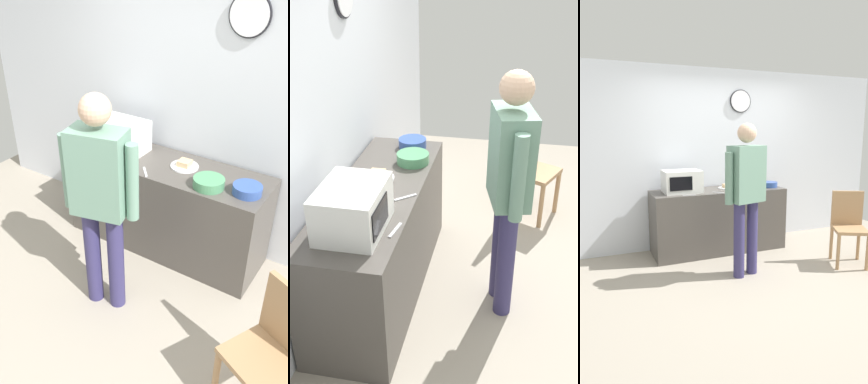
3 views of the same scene
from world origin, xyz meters
The scene contains 11 objects.
ground_plane centered at (0.00, 0.00, 0.00)m, with size 6.00×6.00×0.00m, color #9E9384.
back_wall centered at (0.00, 1.60, 1.30)m, with size 5.40×0.13×2.60m.
kitchen_counter centered at (-0.21, 1.22, 0.45)m, with size 1.89×0.62×0.89m, color #4C4742.
microwave centered at (-0.74, 1.21, 1.04)m, with size 0.50×0.39×0.30m.
sandwich_plate centered at (-0.06, 1.26, 0.91)m, with size 0.25×0.25×0.07m.
salad_bowl centered at (0.27, 1.07, 0.93)m, with size 0.26×0.26×0.08m, color #4C8E60.
mixing_bowl centered at (0.57, 1.14, 0.93)m, with size 0.24×0.24×0.08m, color #33519E.
fork_utensil centered at (-0.71, 0.95, 0.89)m, with size 0.17×0.02×0.01m, color silver.
spoon_utensil centered at (-0.30, 0.99, 0.89)m, with size 0.17×0.02×0.01m, color silver.
person_standing centered at (-0.22, 0.29, 1.06)m, with size 0.58×0.33×1.80m.
wooden_chair centered at (1.19, 0.14, 0.52)m, with size 0.53×0.53×0.94m.
Camera 1 is at (1.44, -1.64, 2.62)m, focal length 38.58 mm.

